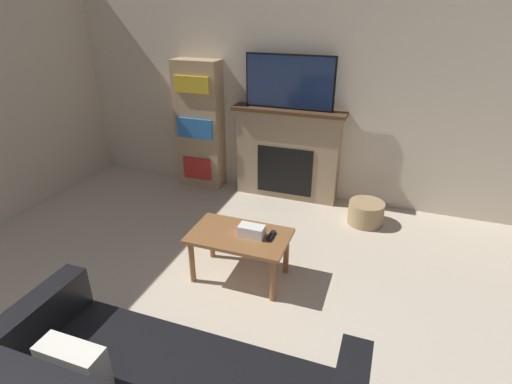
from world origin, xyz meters
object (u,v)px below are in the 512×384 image
bookshelf (200,126)px  tv (290,82)px  coffee_table (240,241)px  storage_basket (366,213)px  fireplace (287,154)px

bookshelf → tv: bearing=0.1°
tv → coffee_table: size_ratio=1.21×
bookshelf → storage_basket: 2.32m
tv → bookshelf: size_ratio=0.64×
storage_basket → coffee_table: bearing=-125.1°
coffee_table → storage_basket: coffee_table is taller
tv → coffee_table: 2.01m
tv → storage_basket: size_ratio=2.66×
coffee_table → bookshelf: (-1.23, 1.72, 0.43)m
tv → bookshelf: bearing=-179.9°
tv → storage_basket: tv is taller
fireplace → coffee_table: fireplace is taller
coffee_table → bookshelf: bookshelf is taller
coffee_table → storage_basket: bearing=54.9°
tv → coffee_table: bearing=-87.9°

